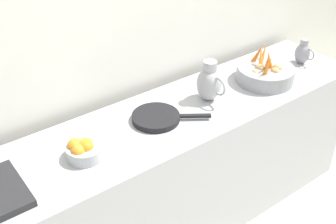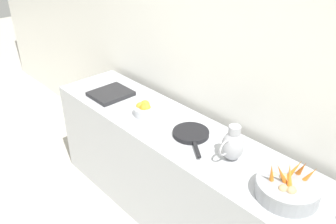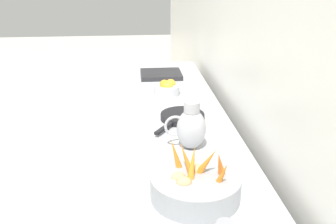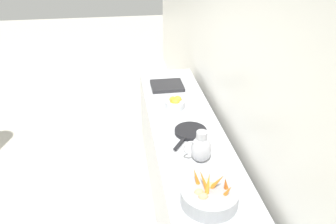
# 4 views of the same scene
# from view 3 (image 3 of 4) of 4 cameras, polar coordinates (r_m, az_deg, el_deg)

# --- Properties ---
(tile_wall_left) EXTENTS (0.10, 9.55, 3.00)m
(tile_wall_left) POSITION_cam_3_polar(r_m,az_deg,el_deg) (1.76, 17.96, 10.92)
(tile_wall_left) COLOR white
(tile_wall_left) RESTS_ON ground_plane
(prep_counter) EXTENTS (0.61, 2.88, 0.91)m
(prep_counter) POSITION_cam_3_polar(r_m,az_deg,el_deg) (2.50, 1.73, -10.83)
(prep_counter) COLOR #ADAFB5
(prep_counter) RESTS_ON ground_plane
(vegetable_colander) EXTENTS (0.37, 0.37, 0.24)m
(vegetable_colander) POSITION_cam_3_polar(r_m,az_deg,el_deg) (1.55, 4.19, -10.94)
(vegetable_colander) COLOR gray
(vegetable_colander) RESTS_ON prep_counter
(orange_bowl) EXTENTS (0.19, 0.19, 0.11)m
(orange_bowl) POSITION_cam_3_polar(r_m,az_deg,el_deg) (2.72, -0.16, 3.67)
(orange_bowl) COLOR #ADAFB5
(orange_bowl) RESTS_ON prep_counter
(metal_pitcher_tall) EXTENTS (0.21, 0.15, 0.25)m
(metal_pitcher_tall) POSITION_cam_3_polar(r_m,az_deg,el_deg) (1.91, 3.48, -2.37)
(metal_pitcher_tall) COLOR #A3A3A8
(metal_pitcher_tall) RESTS_ON prep_counter
(counter_sink_basin) EXTENTS (0.34, 0.30, 0.04)m
(counter_sink_basin) POSITION_cam_3_polar(r_m,az_deg,el_deg) (3.18, -1.08, 5.74)
(counter_sink_basin) COLOR #232326
(counter_sink_basin) RESTS_ON prep_counter
(skillet_on_counter) EXTENTS (0.32, 0.39, 0.03)m
(skillet_on_counter) POSITION_cam_3_polar(r_m,az_deg,el_deg) (2.29, 2.14, -0.70)
(skillet_on_counter) COLOR black
(skillet_on_counter) RESTS_ON prep_counter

